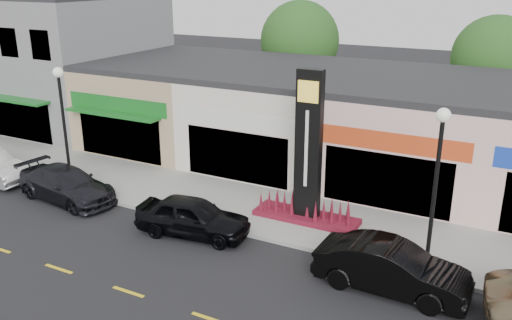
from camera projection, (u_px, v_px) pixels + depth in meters
The scene contains 15 objects.
ground at pixel (184, 251), 19.44m from camera, with size 120.00×120.00×0.00m, color black.
sidewalk at pixel (242, 205), 23.06m from camera, with size 52.00×4.30×0.15m, color gray.
curb at pixel (214, 226), 21.17m from camera, with size 52.00×0.20×0.15m, color gray.
building_grey_2story at pixel (55, 58), 35.59m from camera, with size 12.00×10.95×8.30m.
shop_beige at pixel (175, 99), 31.98m from camera, with size 7.00×10.85×4.80m.
shop_cream at pixel (282, 112), 28.92m from camera, with size 7.00×10.01×4.80m.
shop_pink_w at pixel (415, 129), 25.85m from camera, with size 7.00×10.01×4.80m.
tree_rear_west at pixel (300, 40), 35.82m from camera, with size 5.20×5.20×7.83m.
tree_rear_mid at pixel (494, 58), 30.67m from camera, with size 4.80×4.80×7.29m.
lamp_west_near at pixel (63, 116), 23.90m from camera, with size 0.44×0.44×5.47m.
lamp_east_near at pixel (437, 175), 16.89m from camera, with size 0.44×0.44×5.47m.
pylon_sign at pixel (308, 169), 20.90m from camera, with size 4.20×1.30×6.00m.
car_dark_sedan at pixel (66, 184), 23.58m from camera, with size 4.99×2.03×1.45m, color black.
car_black_sedan at pixel (193, 217), 20.42m from camera, with size 4.38×1.76×1.49m, color black.
car_black_conv at pixel (392, 268), 16.78m from camera, with size 4.76×1.66×1.57m, color black.
Camera 1 is at (10.33, -14.13, 9.44)m, focal length 38.00 mm.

